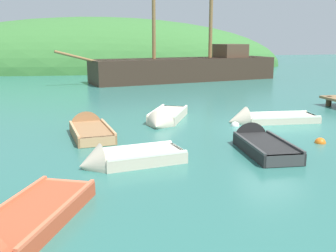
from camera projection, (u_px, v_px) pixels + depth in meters
ground_plane at (273, 127)px, 15.47m from camera, size 120.00×120.00×0.00m
shore_hill at (100, 68)px, 46.09m from camera, size 45.28×18.35×11.57m
sailing_ship at (187, 72)px, 32.23m from camera, size 18.11×6.19×12.02m
rowboat_outer_left at (124, 161)px, 10.90m from camera, size 3.06×1.58×1.13m
rowboat_far at (264, 120)px, 16.38m from camera, size 3.85×1.57×1.20m
rowboat_near_dock at (13, 236)px, 6.79m from camera, size 2.74×3.96×1.17m
rowboat_portside at (259, 145)px, 12.46m from camera, size 1.48×3.40×1.16m
rowboat_center at (165, 119)px, 16.43m from camera, size 2.62×3.63×1.12m
rowboat_outer_right at (89, 131)px, 14.40m from camera, size 1.55×3.39×1.20m
buoy_orange at (320, 143)px, 13.14m from camera, size 0.37×0.37×0.37m
buoy_white at (235, 126)px, 15.69m from camera, size 0.35×0.35×0.35m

